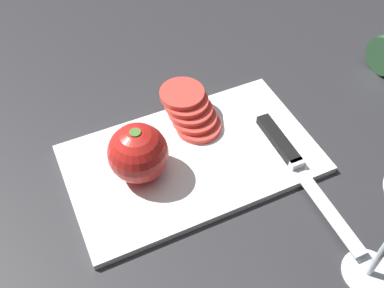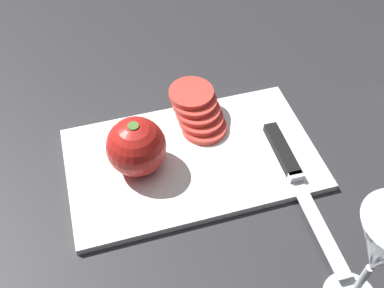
# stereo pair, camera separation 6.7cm
# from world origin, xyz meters

# --- Properties ---
(ground_plane) EXTENTS (3.00, 3.00, 0.00)m
(ground_plane) POSITION_xyz_m (0.00, 0.00, 0.00)
(ground_plane) COLOR #28282B
(cutting_board) EXTENTS (0.38, 0.22, 0.01)m
(cutting_board) POSITION_xyz_m (0.08, -0.01, 0.01)
(cutting_board) COLOR white
(cutting_board) RESTS_ON ground_plane
(whole_tomato) EXTENTS (0.09, 0.09, 0.09)m
(whole_tomato) POSITION_xyz_m (0.16, -0.01, 0.06)
(whole_tomato) COLOR red
(whole_tomato) RESTS_ON cutting_board
(knife) EXTENTS (0.03, 0.27, 0.01)m
(knife) POSITION_xyz_m (-0.05, 0.05, 0.02)
(knife) COLOR silver
(knife) RESTS_ON cutting_board
(tomato_slice_stack_near) EXTENTS (0.08, 0.12, 0.05)m
(tomato_slice_stack_near) POSITION_xyz_m (0.05, -0.08, 0.04)
(tomato_slice_stack_near) COLOR #D63D33
(tomato_slice_stack_near) RESTS_ON cutting_board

